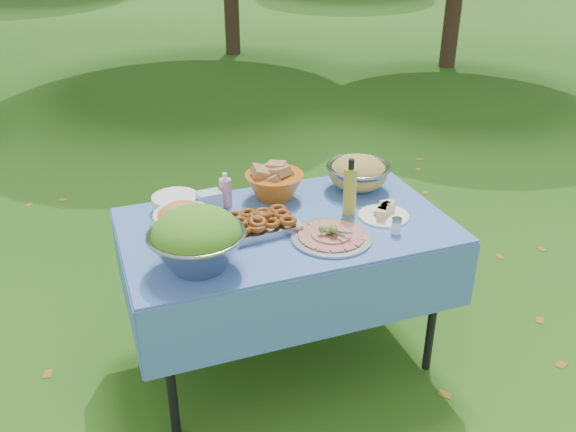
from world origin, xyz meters
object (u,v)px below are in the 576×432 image
object	(u,v)px
picnic_table	(286,293)
plate_stack	(175,203)
pasta_bowl_steel	(358,172)
oil_bottle	(350,187)
salad_bowl	(197,239)
bread_bowl	(274,180)
charcuterie_platter	(332,230)

from	to	relation	value
picnic_table	plate_stack	size ratio (longest dim) A/B	6.75
pasta_bowl_steel	oil_bottle	size ratio (longest dim) A/B	1.17
plate_stack	salad_bowl	bearing A→B (deg)	-91.03
plate_stack	bread_bowl	world-z (taller)	bread_bowl
picnic_table	plate_stack	xyz separation A→B (m)	(-0.44, 0.31, 0.42)
bread_bowl	oil_bottle	size ratio (longest dim) A/B	1.05
salad_bowl	plate_stack	world-z (taller)	salad_bowl
bread_bowl	charcuterie_platter	world-z (taller)	bread_bowl
bread_bowl	charcuterie_platter	xyz separation A→B (m)	(0.10, -0.47, -0.05)
bread_bowl	oil_bottle	world-z (taller)	oil_bottle
salad_bowl	bread_bowl	xyz separation A→B (m)	(0.49, 0.51, -0.03)
picnic_table	pasta_bowl_steel	xyz separation A→B (m)	(0.47, 0.24, 0.47)
bread_bowl	plate_stack	bearing A→B (deg)	176.02
charcuterie_platter	oil_bottle	size ratio (longest dim) A/B	1.29
picnic_table	pasta_bowl_steel	distance (m)	0.70
picnic_table	pasta_bowl_steel	size ratio (longest dim) A/B	4.58
charcuterie_platter	bread_bowl	bearing A→B (deg)	101.57
bread_bowl	charcuterie_platter	size ratio (longest dim) A/B	0.81
salad_bowl	oil_bottle	world-z (taller)	oil_bottle
pasta_bowl_steel	oil_bottle	distance (m)	0.30
picnic_table	charcuterie_platter	bearing A→B (deg)	-55.06
salad_bowl	oil_bottle	distance (m)	0.79
salad_bowl	charcuterie_platter	world-z (taller)	salad_bowl
pasta_bowl_steel	oil_bottle	bearing A→B (deg)	-123.45
picnic_table	salad_bowl	xyz separation A→B (m)	(-0.45, -0.23, 0.51)
picnic_table	salad_bowl	size ratio (longest dim) A/B	3.82
bread_bowl	pasta_bowl_steel	xyz separation A→B (m)	(0.43, -0.04, -0.01)
picnic_table	salad_bowl	world-z (taller)	salad_bowl
salad_bowl	oil_bottle	bearing A→B (deg)	16.15
salad_bowl	pasta_bowl_steel	size ratio (longest dim) A/B	1.20
plate_stack	pasta_bowl_steel	xyz separation A→B (m)	(0.91, -0.07, 0.05)
salad_bowl	picnic_table	bearing A→B (deg)	26.87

